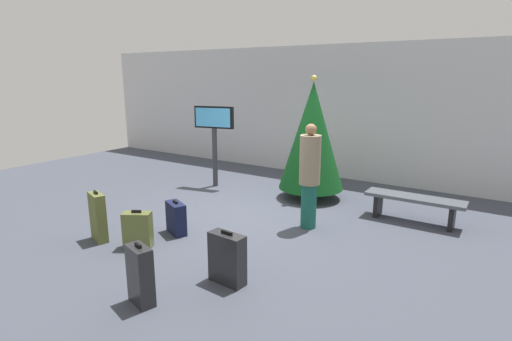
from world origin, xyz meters
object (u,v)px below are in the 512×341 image
object	(u,v)px
waiting_bench	(414,203)
suitcase_1	(176,218)
suitcase_3	(138,230)
suitcase_4	(140,275)
holiday_tree	(312,136)
suitcase_2	(98,217)
traveller_0	(310,174)
flight_info_kiosk	(214,130)
suitcase_0	(227,258)

from	to	relation	value
waiting_bench	suitcase_1	distance (m)	4.22
suitcase_3	suitcase_4	distance (m)	1.63
holiday_tree	suitcase_2	bearing A→B (deg)	-115.09
traveller_0	flight_info_kiosk	bearing A→B (deg)	158.35
holiday_tree	waiting_bench	xyz separation A→B (m)	(2.19, -0.30, -0.99)
flight_info_kiosk	traveller_0	size ratio (longest dim) A/B	1.05
flight_info_kiosk	traveller_0	distance (m)	3.32
waiting_bench	traveller_0	bearing A→B (deg)	-138.97
suitcase_0	suitcase_3	distance (m)	1.80
flight_info_kiosk	holiday_tree	bearing A→B (deg)	8.71
flight_info_kiosk	suitcase_4	bearing A→B (deg)	-60.56
holiday_tree	suitcase_2	world-z (taller)	holiday_tree
holiday_tree	suitcase_4	world-z (taller)	holiday_tree
suitcase_2	traveller_0	bearing A→B (deg)	42.63
suitcase_0	suitcase_1	size ratio (longest dim) A/B	1.23
flight_info_kiosk	suitcase_0	size ratio (longest dim) A/B	2.71
holiday_tree	suitcase_1	world-z (taller)	holiday_tree
holiday_tree	suitcase_0	world-z (taller)	holiday_tree
waiting_bench	suitcase_4	size ratio (longest dim) A/B	2.28
holiday_tree	suitcase_3	world-z (taller)	holiday_tree
waiting_bench	suitcase_1	size ratio (longest dim) A/B	2.97
waiting_bench	suitcase_1	world-z (taller)	suitcase_1
holiday_tree	suitcase_2	size ratio (longest dim) A/B	3.17
suitcase_2	suitcase_3	xyz separation A→B (m)	(0.75, 0.15, -0.11)
waiting_bench	suitcase_1	xyz separation A→B (m)	(-3.20, -2.74, -0.10)
suitcase_0	suitcase_4	distance (m)	1.08
suitcase_0	suitcase_4	size ratio (longest dim) A/B	0.94
flight_info_kiosk	waiting_bench	world-z (taller)	flight_info_kiosk
suitcase_1	suitcase_2	world-z (taller)	suitcase_2
holiday_tree	suitcase_0	xyz separation A→B (m)	(0.71, -3.88, -1.03)
holiday_tree	traveller_0	world-z (taller)	holiday_tree
traveller_0	holiday_tree	bearing A→B (deg)	114.54
suitcase_3	suitcase_4	xyz separation A→B (m)	(1.26, -1.03, 0.07)
suitcase_4	suitcase_2	bearing A→B (deg)	156.38
suitcase_2	suitcase_3	size ratio (longest dim) A/B	1.36
suitcase_3	suitcase_4	size ratio (longest dim) A/B	0.81
suitcase_1	suitcase_3	distance (m)	0.74
traveller_0	suitcase_4	bearing A→B (deg)	-99.69
suitcase_0	suitcase_1	xyz separation A→B (m)	(-1.72, 0.84, -0.07)
flight_info_kiosk	traveller_0	xyz separation A→B (m)	(3.06, -1.22, -0.39)
traveller_0	suitcase_2	world-z (taller)	traveller_0
traveller_0	suitcase_0	distance (m)	2.39
flight_info_kiosk	suitcase_0	bearing A→B (deg)	-49.06
traveller_0	suitcase_1	distance (m)	2.37
holiday_tree	flight_info_kiosk	bearing A→B (deg)	-171.29
holiday_tree	suitcase_1	size ratio (longest dim) A/B	4.55
suitcase_0	suitcase_2	world-z (taller)	suitcase_2
holiday_tree	flight_info_kiosk	xyz separation A→B (m)	(-2.35, -0.36, -0.01)
suitcase_3	suitcase_0	bearing A→B (deg)	-3.19
traveller_0	suitcase_4	xyz separation A→B (m)	(-0.55, -3.24, -0.60)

